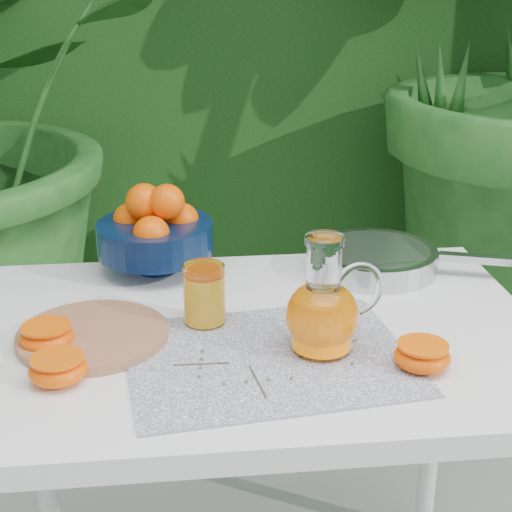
{
  "coord_description": "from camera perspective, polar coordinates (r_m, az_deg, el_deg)",
  "views": [
    {
      "loc": [
        -0.23,
        -1.24,
        1.37
      ],
      "look_at": [
        -0.09,
        -0.01,
        0.88
      ],
      "focal_mm": 55.0,
      "sensor_mm": 36.0,
      "label": 1
    }
  ],
  "objects": [
    {
      "name": "saute_pan",
      "position": [
        1.63,
        8.73,
        -0.16
      ],
      "size": [
        0.47,
        0.32,
        0.05
      ],
      "color": "#ACADB1",
      "rests_on": "white_table"
    },
    {
      "name": "juice_tumbler",
      "position": [
        1.37,
        -3.77,
        -2.88
      ],
      "size": [
        0.09,
        0.09,
        0.11
      ],
      "color": "white",
      "rests_on": "white_table"
    },
    {
      "name": "white_table",
      "position": [
        1.41,
        0.09,
        -8.33
      ],
      "size": [
        1.0,
        0.7,
        0.75
      ],
      "color": "white",
      "rests_on": "ground"
    },
    {
      "name": "potted_plant_right",
      "position": [
        2.61,
        17.79,
        14.41
      ],
      "size": [
        3.08,
        3.08,
        2.18
      ],
      "primitive_type": "imported",
      "rotation": [
        0.0,
        0.0,
        2.42
      ],
      "color": "#205A1F",
      "rests_on": "ground"
    },
    {
      "name": "placemat",
      "position": [
        1.28,
        0.91,
        -7.39
      ],
      "size": [
        0.49,
        0.4,
        0.0
      ],
      "primitive_type": "cube",
      "rotation": [
        0.0,
        0.0,
        0.11
      ],
      "color": "#0C1344",
      "rests_on": "white_table"
    },
    {
      "name": "orange_halves",
      "position": [
        1.26,
        -5.93,
        -7.06
      ],
      "size": [
        0.69,
        0.23,
        0.04
      ],
      "color": "#FD6C02",
      "rests_on": "white_table"
    },
    {
      "name": "juice_pitcher",
      "position": [
        1.27,
        4.95,
        -4.05
      ],
      "size": [
        0.18,
        0.15,
        0.2
      ],
      "color": "white",
      "rests_on": "white_table"
    },
    {
      "name": "thyme_sprigs",
      "position": [
        1.25,
        0.75,
        -7.77
      ],
      "size": [
        0.31,
        0.2,
        0.01
      ],
      "color": "brown",
      "rests_on": "white_table"
    },
    {
      "name": "fruit_bowl",
      "position": [
        1.6,
        -7.35,
        1.85
      ],
      "size": [
        0.26,
        0.26,
        0.19
      ],
      "color": "black",
      "rests_on": "white_table"
    },
    {
      "name": "cutting_board",
      "position": [
        1.36,
        -11.78,
        -5.69
      ],
      "size": [
        0.31,
        0.31,
        0.02
      ],
      "primitive_type": "cylinder",
      "rotation": [
        0.0,
        0.0,
        -0.25
      ],
      "color": "#A4694A",
      "rests_on": "white_table"
    }
  ]
}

